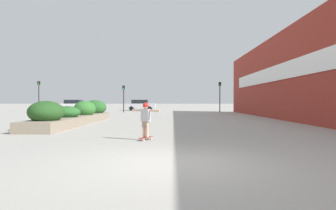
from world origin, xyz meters
TOP-DOWN VIEW (x-y plane):
  - ground_plane at (0.00, 0.00)m, footprint 300.00×300.00m
  - building_wall_right at (7.82, 12.21)m, footprint 0.67×37.29m
  - planter_box at (-5.59, 10.91)m, footprint 1.64×11.02m
  - skateboard at (-0.90, 3.70)m, footprint 0.47×0.65m
  - skateboarder at (-0.90, 3.70)m, footprint 0.99×0.60m
  - car_leftmost at (-4.52, 35.96)m, footprint 4.08×1.97m
  - car_center_left at (-13.90, 34.94)m, footprint 3.91×1.89m
  - traffic_light_left at (-5.84, 29.12)m, footprint 0.28×0.30m
  - traffic_light_right at (5.54, 28.92)m, footprint 0.28×0.30m
  - traffic_light_far_left at (-16.09, 29.34)m, footprint 0.28×0.30m

SIDE VIEW (x-z plane):
  - ground_plane at x=0.00m, z-range 0.00..0.00m
  - skateboard at x=-0.90m, z-range 0.02..0.12m
  - planter_box at x=-5.59m, z-range -0.17..1.23m
  - car_leftmost at x=-4.52m, z-range 0.03..1.54m
  - car_center_left at x=-13.90m, z-range 0.05..1.55m
  - skateboarder at x=-0.90m, z-range 0.22..1.39m
  - traffic_light_left at x=-5.84m, z-range 0.60..3.79m
  - traffic_light_right at x=5.54m, z-range 0.64..4.21m
  - traffic_light_far_left at x=-16.09m, z-range 0.66..4.39m
  - building_wall_right at x=7.82m, z-range 0.00..6.21m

